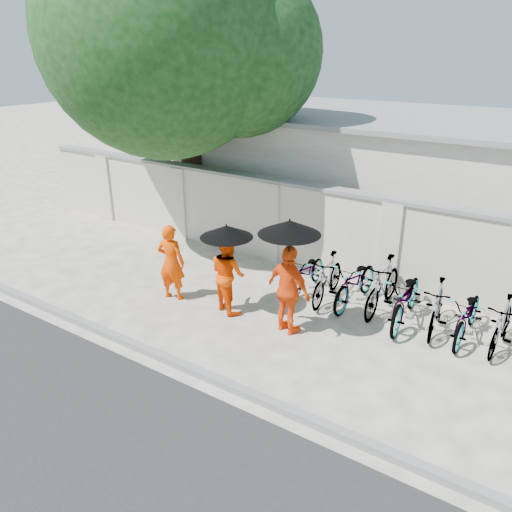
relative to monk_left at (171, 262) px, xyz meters
The scene contains 18 objects.
ground 1.88m from the monk_left, ahead, with size 80.00×80.00×0.00m, color beige.
kerb 2.62m from the monk_left, 47.93° to the right, with size 40.00×0.16×0.12m, color gray.
compound_wall 4.06m from the monk_left, 48.61° to the left, with size 20.00×0.30×2.00m, color beige.
building_behind 7.80m from the monk_left, 61.72° to the left, with size 14.00×6.00×3.20m, color silver.
shade_tree 5.48m from the monk_left, 125.18° to the left, with size 6.70×6.20×8.20m.
monk_left is the anchor object (origin of this frame).
monk_center 1.32m from the monk_left, 10.69° to the left, with size 0.79×0.61×1.62m, color #FF4802.
parasol_center 1.64m from the monk_left, ahead, with size 1.04×1.04×0.95m.
monk_right 2.77m from the monk_left, ahead, with size 1.02×0.43×1.74m, color #FF4F0E.
parasol_right 3.07m from the monk_left, ahead, with size 1.12×1.12×1.27m.
bike_0 2.97m from the monk_left, 40.46° to the left, with size 0.57×1.62×0.85m, color slate.
bike_1 3.31m from the monk_left, 31.79° to the left, with size 0.48×1.68×1.01m, color slate.
bike_2 3.89m from the monk_left, 29.57° to the left, with size 0.65×1.87×0.98m, color slate.
bike_3 4.39m from the monk_left, 26.27° to the left, with size 0.53×1.86×1.12m, color slate.
bike_4 4.83m from the monk_left, 20.99° to the left, with size 0.69×1.98×1.04m, color slate.
bike_5 5.37m from the monk_left, 19.03° to the left, with size 0.46×1.63×0.98m, color slate.
bike_6 5.91m from the monk_left, 17.57° to the left, with size 0.62×1.78×0.93m, color slate.
bike_7 6.45m from the monk_left, 15.90° to the left, with size 0.45×1.58×0.95m, color slate.
Camera 1 is at (5.11, -6.87, 5.01)m, focal length 35.00 mm.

